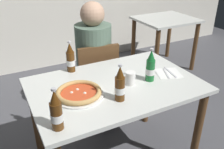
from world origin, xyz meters
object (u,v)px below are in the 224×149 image
at_px(beer_bottle_left, 150,67).
at_px(paper_cup, 130,78).
at_px(diner_seated, 94,67).
at_px(pizza_margherita_near, 79,93).
at_px(chair_behind_table, 96,78).
at_px(dining_table_background, 165,29).
at_px(dining_table_main, 115,97).
at_px(beer_bottle_center, 56,112).
at_px(napkin_with_cutlery, 168,73).
at_px(beer_bottle_extra, 120,85).
at_px(beer_bottle_right, 70,59).

bearing_deg(beer_bottle_left, paper_cup, 175.01).
xyz_separation_m(diner_seated, pizza_margherita_near, (-0.41, -0.70, 0.19)).
distance_m(chair_behind_table, dining_table_background, 1.59).
relative_size(dining_table_main, beer_bottle_center, 4.86).
xyz_separation_m(chair_behind_table, napkin_with_cutlery, (0.33, -0.66, 0.27)).
relative_size(chair_behind_table, pizza_margherita_near, 2.60).
bearing_deg(dining_table_main, chair_behind_table, 79.67).
bearing_deg(beer_bottle_left, napkin_with_cutlery, 6.55).
distance_m(dining_table_main, chair_behind_table, 0.64).
xyz_separation_m(dining_table_main, beer_bottle_center, (-0.50, -0.29, 0.22)).
bearing_deg(diner_seated, dining_table_main, -100.19).
relative_size(diner_seated, paper_cup, 12.73).
bearing_deg(napkin_with_cutlery, beer_bottle_left, -173.45).
xyz_separation_m(pizza_margherita_near, napkin_with_cutlery, (0.73, -0.01, -0.02)).
height_order(pizza_margherita_near, beer_bottle_extra, beer_bottle_extra).
height_order(beer_bottle_center, beer_bottle_extra, same).
height_order(pizza_margherita_near, napkin_with_cutlery, pizza_margherita_near).
bearing_deg(dining_table_main, pizza_margherita_near, -172.78).
bearing_deg(pizza_margherita_near, chair_behind_table, 58.28).
bearing_deg(beer_bottle_center, beer_bottle_extra, 12.40).
xyz_separation_m(pizza_margherita_near, beer_bottle_center, (-0.21, -0.26, 0.08)).
bearing_deg(diner_seated, chair_behind_table, -98.51).
relative_size(chair_behind_table, beer_bottle_right, 3.44).
height_order(diner_seated, beer_bottle_extra, diner_seated).
bearing_deg(beer_bottle_right, chair_behind_table, 39.97).
height_order(beer_bottle_right, napkin_with_cutlery, beer_bottle_right).
bearing_deg(diner_seated, dining_table_background, 25.86).
bearing_deg(beer_bottle_right, beer_bottle_left, -41.71).
relative_size(diner_seated, beer_bottle_right, 4.89).
distance_m(beer_bottle_center, beer_bottle_extra, 0.44).
height_order(diner_seated, pizza_margherita_near, diner_seated).
xyz_separation_m(pizza_margherita_near, beer_bottle_extra, (0.21, -0.16, 0.08)).
xyz_separation_m(beer_bottle_center, paper_cup, (0.59, 0.24, -0.06)).
xyz_separation_m(beer_bottle_left, beer_bottle_center, (-0.75, -0.22, 0.00)).
xyz_separation_m(chair_behind_table, pizza_margherita_near, (-0.40, -0.65, 0.29)).
distance_m(diner_seated, beer_bottle_left, 0.79).
distance_m(dining_table_main, pizza_margherita_near, 0.32).
xyz_separation_m(diner_seated, beer_bottle_right, (-0.33, -0.32, 0.27)).
bearing_deg(dining_table_background, diner_seated, -154.14).
bearing_deg(dining_table_main, paper_cup, -31.68).
bearing_deg(paper_cup, napkin_with_cutlery, 1.38).
height_order(napkin_with_cutlery, paper_cup, paper_cup).
xyz_separation_m(diner_seated, beer_bottle_center, (-0.62, -0.95, 0.27)).
height_order(beer_bottle_extra, paper_cup, beer_bottle_extra).
relative_size(diner_seated, dining_table_background, 1.51).
height_order(diner_seated, napkin_with_cutlery, diner_seated).
bearing_deg(napkin_with_cutlery, beer_bottle_center, -165.38).
relative_size(beer_bottle_extra, napkin_with_cutlery, 1.08).
distance_m(diner_seated, dining_table_background, 1.56).
distance_m(diner_seated, paper_cup, 0.75).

